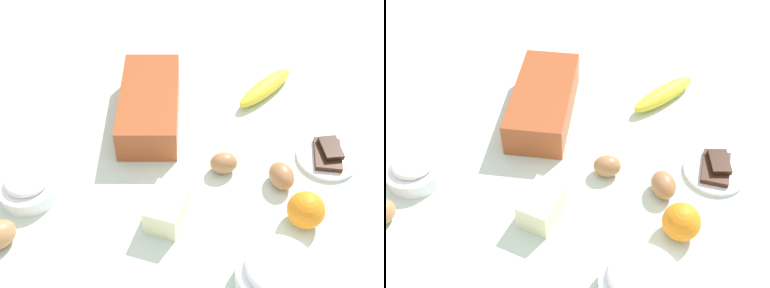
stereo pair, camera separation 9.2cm
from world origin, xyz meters
TOP-DOWN VIEW (x-y plane):
  - ground_plane at (0.00, 0.00)m, footprint 2.40×2.40m
  - loaf_pan at (0.10, 0.12)m, footprint 0.30×0.19m
  - flour_bowl at (-0.17, 0.29)m, footprint 0.12×0.12m
  - sugar_bowl at (-0.26, -0.21)m, footprint 0.14×0.14m
  - banana at (0.25, -0.13)m, footprint 0.19×0.13m
  - orange_fruit at (-0.11, -0.25)m, footprint 0.07×0.07m
  - butter_block at (-0.17, 0.01)m, footprint 0.09×0.07m
  - egg_near_butter at (-0.02, -0.07)m, footprint 0.06×0.07m
  - egg_beside_bowl at (-0.03, -0.19)m, footprint 0.08×0.07m
  - chocolate_plate at (0.06, -0.29)m, footprint 0.13×0.13m

SIDE VIEW (x-z plane):
  - ground_plane at x=0.00m, z-range -0.02..0.00m
  - chocolate_plate at x=0.06m, z-range -0.01..0.03m
  - banana at x=0.25m, z-range 0.00..0.04m
  - egg_near_butter at x=-0.02m, z-range 0.00..0.05m
  - egg_beside_bowl at x=-0.03m, z-range 0.00..0.05m
  - flour_bowl at x=-0.17m, z-range 0.00..0.05m
  - butter_block at x=-0.17m, z-range 0.00..0.06m
  - sugar_bowl at x=-0.26m, z-range 0.00..0.07m
  - orange_fruit at x=-0.11m, z-range 0.00..0.07m
  - loaf_pan at x=0.10m, z-range 0.00..0.08m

